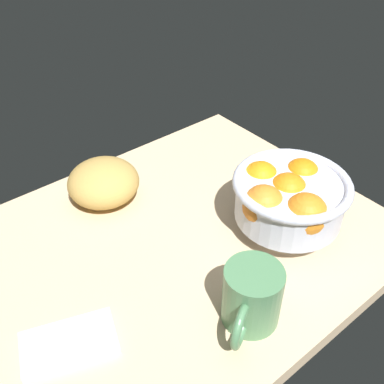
{
  "coord_description": "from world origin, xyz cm",
  "views": [
    {
      "loc": [
        34.74,
        46.08,
        56.12
      ],
      "look_at": [
        -6.1,
        -3.76,
        5.0
      ],
      "focal_mm": 42.73,
      "sensor_mm": 36.0,
      "label": 1
    }
  ],
  "objects": [
    {
      "name": "bread_loaf",
      "position": [
        4.21,
        -17.52,
        4.07
      ],
      "size": [
        17.11,
        16.91,
        8.14
      ],
      "primitive_type": "ellipsoid",
      "rotation": [
        0.0,
        0.0,
        5.94
      ],
      "color": "tan",
      "rests_on": "ground"
    },
    {
      "name": "napkin_folded",
      "position": [
        24.82,
        7.07,
        0.52
      ],
      "size": [
        14.73,
        11.39,
        1.05
      ],
      "primitive_type": "cube",
      "rotation": [
        0.0,
        0.0,
        -0.34
      ],
      "color": "silver",
      "rests_on": "ground"
    },
    {
      "name": "mug",
      "position": [
        2.36,
        19.69,
        4.75
      ],
      "size": [
        12.12,
        8.96,
        9.49
      ],
      "color": "#4F8457",
      "rests_on": "ground"
    },
    {
      "name": "fruit_bowl",
      "position": [
        -16.0,
        9.87,
        7.17
      ],
      "size": [
        20.06,
        20.06,
        11.76
      ],
      "color": "silver",
      "rests_on": "ground"
    },
    {
      "name": "ground_plane",
      "position": [
        0.0,
        0.0,
        -1.5
      ],
      "size": [
        70.56,
        57.68,
        3.0
      ],
      "primitive_type": "cube",
      "color": "#D2B48C"
    }
  ]
}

